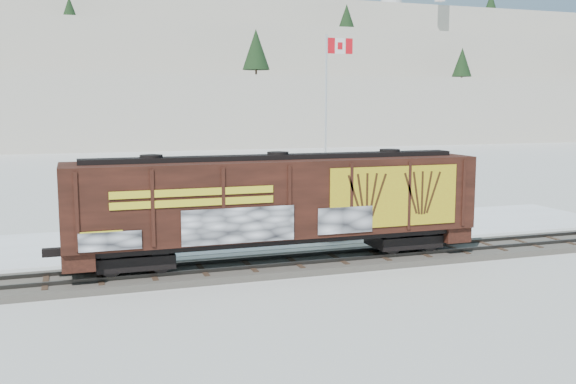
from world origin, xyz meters
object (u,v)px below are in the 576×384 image
object	(u,v)px
hopper_railcar	(278,201)
car_dark	(361,220)
flagpole	(327,147)
car_silver	(172,221)
car_white	(353,219)

from	to	relation	value
hopper_railcar	car_dark	distance (m)	8.96
flagpole	car_dark	bearing A→B (deg)	-98.22
car_silver	car_dark	size ratio (longest dim) A/B	0.95
car_silver	car_dark	xyz separation A→B (m)	(9.88, -2.56, -0.09)
flagpole	car_white	world-z (taller)	flagpole
flagpole	car_dark	xyz separation A→B (m)	(-1.12, -7.76, -3.45)
hopper_railcar	car_silver	size ratio (longest dim) A/B	3.52
flagpole	car_dark	distance (m)	8.57
car_white	car_dark	size ratio (longest dim) A/B	0.96
car_silver	car_white	xyz separation A→B (m)	(9.31, -2.66, -0.01)
hopper_railcar	flagpole	bearing A→B (deg)	60.22
hopper_railcar	flagpole	world-z (taller)	flagpole
hopper_railcar	car_silver	xyz separation A→B (m)	(-3.30, 8.26, -2.05)
flagpole	car_white	size ratio (longest dim) A/B	2.28
flagpole	car_silver	xyz separation A→B (m)	(-11.00, -5.20, -3.37)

